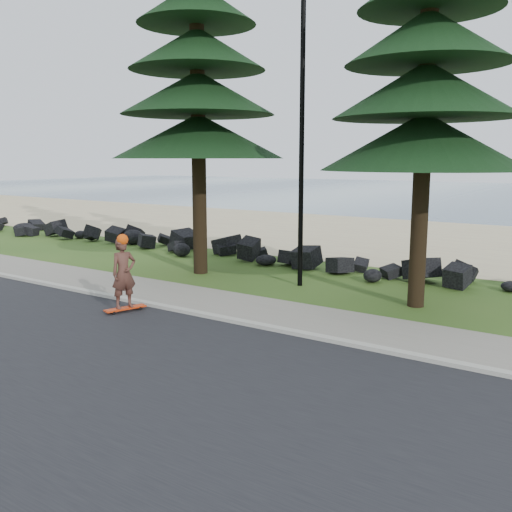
% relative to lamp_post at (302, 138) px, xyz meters
% --- Properties ---
extents(ground, '(160.00, 160.00, 0.00)m').
position_rel_lamp_post_xyz_m(ground, '(0.00, -3.20, -4.13)').
color(ground, '#32551A').
rests_on(ground, ground).
extents(road, '(160.00, 7.00, 0.02)m').
position_rel_lamp_post_xyz_m(road, '(0.00, -7.70, -4.12)').
color(road, black).
rests_on(road, ground).
extents(kerb, '(160.00, 0.20, 0.10)m').
position_rel_lamp_post_xyz_m(kerb, '(0.00, -4.10, -4.08)').
color(kerb, '#ABA89A').
rests_on(kerb, ground).
extents(sidewalk, '(160.00, 2.00, 0.08)m').
position_rel_lamp_post_xyz_m(sidewalk, '(0.00, -3.00, -4.09)').
color(sidewalk, gray).
rests_on(sidewalk, ground).
extents(beach_sand, '(160.00, 15.00, 0.01)m').
position_rel_lamp_post_xyz_m(beach_sand, '(0.00, 11.30, -4.13)').
color(beach_sand, tan).
rests_on(beach_sand, ground).
extents(seawall_boulders, '(60.00, 2.40, 1.10)m').
position_rel_lamp_post_xyz_m(seawall_boulders, '(0.00, 2.40, -4.13)').
color(seawall_boulders, black).
rests_on(seawall_boulders, ground).
extents(lamp_post, '(0.25, 0.14, 8.14)m').
position_rel_lamp_post_xyz_m(lamp_post, '(0.00, 0.00, 0.00)').
color(lamp_post, black).
rests_on(lamp_post, ground).
extents(skateboarder, '(0.56, 1.02, 1.84)m').
position_rel_lamp_post_xyz_m(skateboarder, '(-1.95, -4.82, -3.21)').
color(skateboarder, red).
rests_on(skateboarder, ground).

